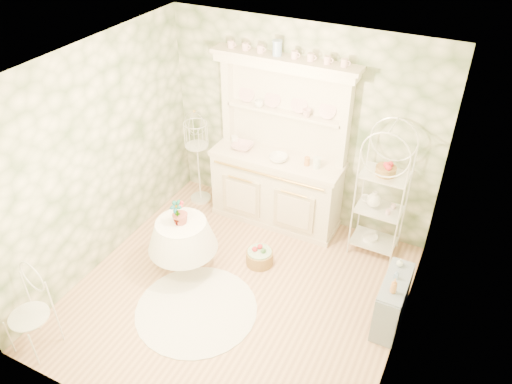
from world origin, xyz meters
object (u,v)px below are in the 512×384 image
at_px(round_table, 183,248).
at_px(floor_basket, 260,256).
at_px(kitchen_dresser, 277,148).
at_px(bakers_rack, 382,191).
at_px(cafe_chair, 30,319).
at_px(side_shelf, 392,302).
at_px(birdcage_stand, 198,158).

height_order(round_table, floor_basket, round_table).
xyz_separation_m(kitchen_dresser, round_table, (-0.59, -1.40, -0.82)).
distance_m(bakers_rack, floor_basket, 1.69).
relative_size(cafe_chair, floor_basket, 2.24).
relative_size(side_shelf, birdcage_stand, 0.50).
bearing_deg(round_table, cafe_chair, -113.36).
distance_m(round_table, birdcage_stand, 1.52).
height_order(cafe_chair, floor_basket, cafe_chair).
bearing_deg(bakers_rack, birdcage_stand, -178.11).
height_order(bakers_rack, round_table, bakers_rack).
height_order(bakers_rack, birdcage_stand, bakers_rack).
xyz_separation_m(round_table, cafe_chair, (-0.72, -1.68, 0.09)).
height_order(kitchen_dresser, birdcage_stand, kitchen_dresser).
height_order(side_shelf, birdcage_stand, birdcage_stand).
xyz_separation_m(kitchen_dresser, bakers_rack, (1.40, -0.03, -0.23)).
bearing_deg(kitchen_dresser, cafe_chair, -113.10).
distance_m(kitchen_dresser, round_table, 1.73).
bearing_deg(bakers_rack, cafe_chair, -130.44).
bearing_deg(round_table, birdcage_stand, 114.03).
xyz_separation_m(side_shelf, round_table, (-2.47, -0.28, 0.02)).
bearing_deg(side_shelf, bakers_rack, 112.58).
height_order(kitchen_dresser, cafe_chair, kitchen_dresser).
bearing_deg(kitchen_dresser, round_table, -112.80).
xyz_separation_m(side_shelf, floor_basket, (-1.68, 0.21, -0.18)).
height_order(round_table, birdcage_stand, birdcage_stand).
bearing_deg(birdcage_stand, floor_basket, -31.73).
distance_m(bakers_rack, cafe_chair, 4.11).
distance_m(cafe_chair, floor_basket, 2.65).
height_order(side_shelf, cafe_chair, cafe_chair).
relative_size(bakers_rack, round_table, 2.83).
height_order(kitchen_dresser, side_shelf, kitchen_dresser).
bearing_deg(kitchen_dresser, side_shelf, -30.92).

